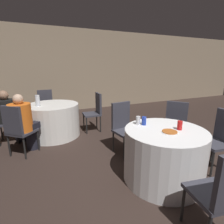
% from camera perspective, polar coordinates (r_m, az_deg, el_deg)
% --- Properties ---
extents(ground_plane, '(16.00, 16.00, 0.00)m').
position_cam_1_polar(ground_plane, '(2.72, 15.57, -21.09)').
color(ground_plane, '#332621').
extents(wall_back, '(16.00, 0.06, 2.80)m').
position_cam_1_polar(wall_back, '(6.46, -10.93, 13.08)').
color(wall_back, gray).
rests_on(wall_back, ground_plane).
extents(table_near, '(1.10, 1.10, 0.74)m').
position_cam_1_polar(table_near, '(2.62, 16.49, -13.21)').
color(table_near, white).
rests_on(table_near, ground_plane).
extents(table_far, '(1.16, 1.16, 0.74)m').
position_cam_1_polar(table_far, '(4.21, -18.63, -2.56)').
color(table_far, white).
rests_on(table_far, ground_plane).
extents(chair_near_south, '(0.46, 0.47, 0.94)m').
position_cam_1_polar(chair_near_south, '(1.89, 32.77, -20.64)').
color(chair_near_south, '#383842').
rests_on(chair_near_south, ground_plane).
extents(chair_near_north, '(0.45, 0.46, 0.94)m').
position_cam_1_polar(chair_near_north, '(3.20, 3.69, -3.82)').
color(chair_near_north, '#383842').
rests_on(chair_near_north, ground_plane).
extents(chair_near_east, '(0.46, 0.45, 0.94)m').
position_cam_1_polar(chair_near_east, '(3.15, 31.99, -6.50)').
color(chair_near_east, '#383842').
rests_on(chair_near_east, ground_plane).
extents(chair_near_northeast, '(0.56, 0.56, 0.94)m').
position_cam_1_polar(chair_near_northeast, '(3.44, 19.94, -3.38)').
color(chair_near_northeast, '#383842').
rests_on(chair_near_northeast, ground_plane).
extents(chair_far_southwest, '(0.56, 0.56, 0.94)m').
position_cam_1_polar(chair_far_southwest, '(3.44, -28.55, -4.31)').
color(chair_far_southwest, '#383842').
rests_on(chair_far_southwest, ground_plane).
extents(chair_far_north, '(0.43, 0.43, 0.94)m').
position_cam_1_polar(chair_far_north, '(5.13, -20.73, 2.38)').
color(chair_far_north, '#383842').
rests_on(chair_far_north, ground_plane).
extents(chair_far_east, '(0.43, 0.42, 0.94)m').
position_cam_1_polar(chair_far_east, '(4.29, -5.45, 1.01)').
color(chair_far_east, '#383842').
rests_on(chair_far_east, ground_plane).
extents(chair_far_west, '(0.41, 0.41, 0.94)m').
position_cam_1_polar(chair_far_west, '(4.22, -32.42, -1.55)').
color(chair_far_west, '#383842').
rests_on(chair_far_west, ground_plane).
extents(person_black_shirt, '(0.52, 0.37, 1.10)m').
position_cam_1_polar(person_black_shirt, '(4.19, -30.27, -1.10)').
color(person_black_shirt, black).
rests_on(person_black_shirt, ground_plane).
extents(person_orange_shirt, '(0.50, 0.51, 1.11)m').
position_cam_1_polar(person_orange_shirt, '(3.54, -26.78, -3.13)').
color(person_orange_shirt, black).
rests_on(person_orange_shirt, ground_plane).
extents(pizza_plate_near, '(0.22, 0.22, 0.02)m').
position_cam_1_polar(pizza_plate_near, '(2.39, 18.30, -6.15)').
color(pizza_plate_near, white).
rests_on(pizza_plate_near, table_near).
extents(soda_can_silver, '(0.07, 0.07, 0.12)m').
position_cam_1_polar(soda_can_silver, '(2.58, 8.49, -2.72)').
color(soda_can_silver, silver).
rests_on(soda_can_silver, table_near).
extents(soda_can_red, '(0.07, 0.07, 0.12)m').
position_cam_1_polar(soda_can_red, '(2.52, 21.19, -4.07)').
color(soda_can_red, red).
rests_on(soda_can_red, table_near).
extents(soda_can_blue, '(0.07, 0.07, 0.12)m').
position_cam_1_polar(soda_can_blue, '(2.57, 10.40, -2.87)').
color(soda_can_blue, '#1E38A5').
rests_on(soda_can_blue, table_near).
extents(bottle_far, '(0.09, 0.09, 0.24)m').
position_cam_1_polar(bottle_far, '(4.02, -23.13, 3.43)').
color(bottle_far, silver).
rests_on(bottle_far, table_far).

